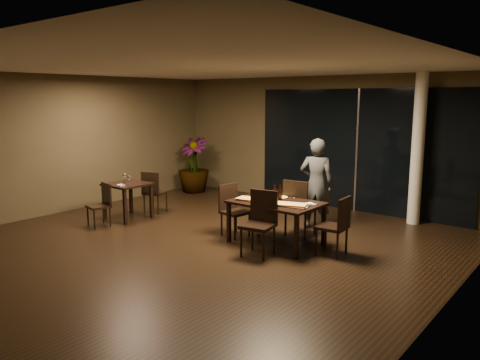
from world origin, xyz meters
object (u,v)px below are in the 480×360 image
Objects in this scene: chair_main_right at (337,223)px; chair_side_near at (102,202)px; main_table at (276,206)px; bottle_a at (275,193)px; chair_side_far at (153,190)px; chair_main_near at (260,219)px; chair_main_left at (232,207)px; bottle_c at (280,192)px; chair_main_far at (298,205)px; diner at (316,184)px; bottle_b at (280,194)px; side_table at (128,189)px; potted_plant at (194,165)px.

chair_side_near is at bearing -77.71° from chair_main_right.
main_table is 1.77× the size of chair_side_near.
chair_side_far is at bearing 177.90° from bottle_a.
chair_main_near is 1.16m from chair_main_left.
chair_side_near is 2.93× the size of bottle_c.
diner is at bearing -93.16° from chair_main_far.
chair_main_far is (0.07, 0.62, -0.09)m from main_table.
bottle_a is at bearing 65.80° from diner.
bottle_a is at bearing 163.50° from main_table.
chair_main_near is at bearing -75.95° from bottle_a.
chair_side_far is at bearing -94.19° from chair_main_right.
side_table is at bearing -171.06° from bottle_b.
diner is 1.20× the size of potted_plant.
main_table is at bearing -16.50° from bottle_a.
chair_main_far is at bearing 82.21° from bottle_c.
chair_side_far is (-3.34, 0.13, -0.16)m from main_table.
bottle_a is (-0.10, -1.26, 0.02)m from diner.
chair_main_right is at bearing 0.31° from bottle_c.
chair_main_near is 1.22m from chair_main_right.
bottle_b is (-0.00, -1.23, 0.01)m from diner.
chair_main_left reaches higher than chair_side_near.
chair_main_left is at bearing 9.82° from side_table.
chair_main_far is at bearing 71.41° from diner.
potted_plant is (-4.30, 2.38, 0.05)m from main_table.
chair_main_left reaches higher than chair_side_far.
bottle_a is at bearing -88.93° from chair_main_right.
chair_main_left is 2.66m from chair_side_near.
chair_side_far is 3.32m from bottle_a.
chair_main_left is 1.00m from bottle_c.
chair_main_near is at bearing 151.19° from chair_side_far.
chair_main_far is at bearing 88.64° from bottle_b.
side_table is 0.83× the size of chair_main_right.
side_table is at bearing 67.68° from chair_side_far.
diner is at bearing -178.26° from chair_side_far.
chair_side_far is (-2.42, 0.20, -0.01)m from chair_main_left.
potted_plant is 5.05× the size of bottle_c.
chair_main_left is 1.04m from bottle_b.
bottle_c is (-0.07, -0.51, 0.31)m from chair_main_far.
chair_main_right reaches higher than chair_main_left.
bottle_a is (4.26, -2.37, 0.16)m from potted_plant.
chair_side_near is (-3.34, -1.18, -0.20)m from main_table.
chair_main_far is 4.71m from potted_plant.
main_table is at bearing 90.03° from chair_main_near.
chair_main_left is 0.95m from bottle_a.
chair_main_right is 1.60m from diner.
diner reaches higher than potted_plant.
chair_main_far reaches higher than bottle_b.
bottle_a is at bearing 93.87° from chair_main_near.
side_table is 0.77× the size of chair_main_near.
side_table is at bearing -171.30° from bottle_a.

